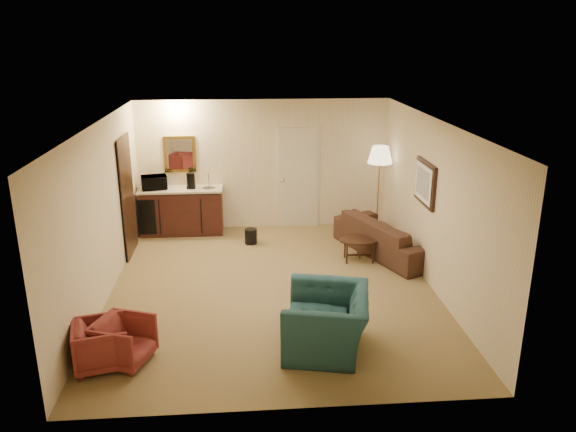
% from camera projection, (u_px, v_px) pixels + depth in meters
% --- Properties ---
extents(ground, '(6.00, 6.00, 0.00)m').
position_uv_depth(ground, '(272.00, 288.00, 8.82)').
color(ground, olive).
rests_on(ground, ground).
extents(room_walls, '(5.02, 6.01, 2.61)m').
position_uv_depth(room_walls, '(263.00, 170.00, 9.01)').
color(room_walls, beige).
rests_on(room_walls, ground).
extents(wetbar_cabinet, '(1.64, 0.58, 0.92)m').
position_uv_depth(wetbar_cabinet, '(182.00, 211.00, 11.13)').
color(wetbar_cabinet, '#3E1513').
rests_on(wetbar_cabinet, ground).
extents(sofa, '(1.49, 2.32, 0.88)m').
position_uv_depth(sofa, '(388.00, 230.00, 10.09)').
color(sofa, black).
rests_on(sofa, ground).
extents(teal_armchair, '(0.98, 1.30, 1.02)m').
position_uv_depth(teal_armchair, '(327.00, 312.00, 6.98)').
color(teal_armchair, '#1B4444').
rests_on(teal_armchair, ground).
extents(rose_chair_near, '(0.71, 0.74, 0.63)m').
position_uv_depth(rose_chair_near, '(101.00, 342.00, 6.66)').
color(rose_chair_near, maroon).
rests_on(rose_chair_near, ground).
extents(rose_chair_far, '(0.75, 0.77, 0.63)m').
position_uv_depth(rose_chair_far, '(123.00, 339.00, 6.73)').
color(rose_chair_far, maroon).
rests_on(rose_chair_far, ground).
extents(coffee_table, '(0.73, 0.51, 0.40)m').
position_uv_depth(coffee_table, '(359.00, 250.00, 9.83)').
color(coffee_table, '#321D10').
rests_on(coffee_table, ground).
extents(floor_lamp, '(0.60, 0.60, 1.79)m').
position_uv_depth(floor_lamp, '(378.00, 191.00, 10.91)').
color(floor_lamp, '#BC873E').
rests_on(floor_lamp, ground).
extents(waste_bin, '(0.28, 0.28, 0.29)m').
position_uv_depth(waste_bin, '(251.00, 236.00, 10.65)').
color(waste_bin, black).
rests_on(waste_bin, ground).
extents(microwave, '(0.53, 0.37, 0.33)m').
position_uv_depth(microwave, '(154.00, 181.00, 10.89)').
color(microwave, black).
rests_on(microwave, wetbar_cabinet).
extents(coffee_maker, '(0.18, 0.18, 0.31)m').
position_uv_depth(coffee_maker, '(191.00, 181.00, 10.94)').
color(coffee_maker, black).
rests_on(coffee_maker, wetbar_cabinet).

